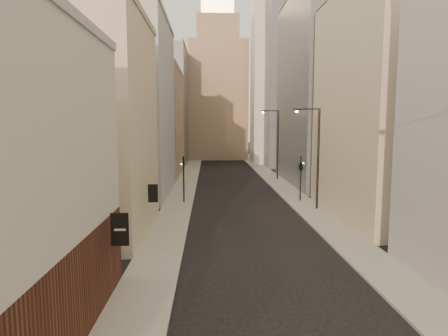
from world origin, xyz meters
TOP-DOWN VIEW (x-y plane):
  - sidewalk_left at (-6.50, 55.00)m, footprint 3.00×140.00m
  - sidewalk_right at (6.50, 55.00)m, footprint 3.00×140.00m
  - left_bldg_beige at (-12.00, 26.00)m, footprint 8.00×12.00m
  - left_bldg_grey at (-12.00, 42.00)m, footprint 8.00×16.00m
  - left_bldg_tan at (-12.00, 60.00)m, footprint 8.00×18.00m
  - left_bldg_wingrid at (-12.00, 80.00)m, footprint 8.00×20.00m
  - right_bldg_beige at (12.00, 30.00)m, footprint 8.00×16.00m
  - right_bldg_wingrid at (12.00, 50.00)m, footprint 8.00×20.00m
  - highrise at (18.00, 78.00)m, footprint 21.00×23.00m
  - clock_tower at (-1.00, 92.00)m, footprint 14.00×14.00m
  - white_tower at (10.00, 78.00)m, footprint 8.00×8.00m
  - streetlamp_mid at (6.99, 33.10)m, footprint 2.40×1.26m
  - streetlamp_far at (6.71, 52.82)m, footprint 2.73×0.40m
  - traffic_light_left at (-5.95, 36.56)m, footprint 0.60×0.53m
  - traffic_light_right at (6.53, 36.86)m, footprint 0.80×0.80m

SIDE VIEW (x-z plane):
  - sidewalk_left at x=-6.50m, z-range 0.00..0.15m
  - sidewalk_right at x=6.50m, z-range 0.00..0.15m
  - traffic_light_left at x=-5.95m, z-range 1.06..6.06m
  - traffic_light_right at x=6.53m, z-range 1.45..6.45m
  - streetlamp_mid at x=6.99m, z-range 0.70..10.55m
  - streetlamp_far at x=6.71m, z-range 0.74..11.15m
  - left_bldg_beige at x=-12.00m, z-range 0.00..16.00m
  - left_bldg_tan at x=-12.00m, z-range 0.00..17.00m
  - left_bldg_grey at x=-12.00m, z-range 0.00..20.00m
  - right_bldg_beige at x=12.00m, z-range 0.00..20.00m
  - left_bldg_wingrid at x=-12.00m, z-range 0.00..24.00m
  - right_bldg_wingrid at x=12.00m, z-range 0.00..26.00m
  - clock_tower at x=-1.00m, z-range -4.82..40.08m
  - white_tower at x=10.00m, z-range -2.14..39.36m
  - highrise at x=18.00m, z-range 0.06..51.26m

